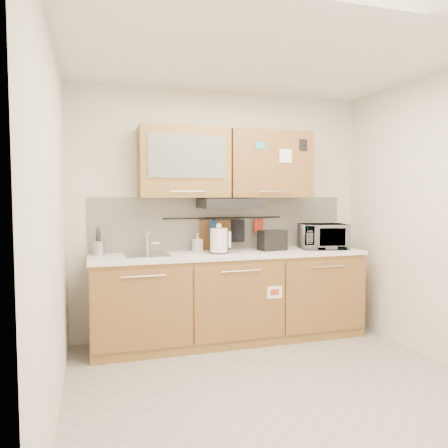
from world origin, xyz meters
TOP-DOWN VIEW (x-y plane):
  - floor at (0.00, 0.00)m, footprint 3.20×3.20m
  - ceiling at (0.00, 0.00)m, footprint 3.20×3.20m
  - wall_back at (0.00, 1.50)m, footprint 3.20×0.00m
  - wall_left at (-1.60, 0.00)m, footprint 0.00×3.00m
  - base_cabinet at (0.00, 1.19)m, footprint 2.80×0.64m
  - countertop at (0.00, 1.19)m, footprint 2.82×0.62m
  - backsplash at (0.00, 1.49)m, footprint 2.80×0.02m
  - upper_cabinets at (-0.00, 1.32)m, footprint 1.82×0.37m
  - range_hood at (0.00, 1.25)m, footprint 0.60×0.46m
  - sink at (-0.85, 1.21)m, footprint 0.42×0.40m
  - utensil_rail at (0.00, 1.45)m, footprint 1.30×0.02m
  - utensil_crock at (-1.30, 1.33)m, footprint 0.14×0.14m
  - kettle at (-0.14, 1.15)m, footprint 0.23×0.21m
  - toaster at (0.47, 1.22)m, footprint 0.30×0.21m
  - microwave at (1.05, 1.18)m, footprint 0.55×0.42m
  - soap_bottle at (-0.31, 1.36)m, footprint 0.10×0.11m
  - cutting_board at (-0.10, 1.44)m, footprint 0.33×0.09m
  - oven_mitt at (-0.10, 1.44)m, footprint 0.13×0.08m
  - dark_pouch at (0.15, 1.44)m, footprint 0.16×0.10m
  - pot_holder at (0.40, 1.44)m, footprint 0.12×0.06m

SIDE VIEW (x-z plane):
  - floor at x=0.00m, z-range 0.00..0.00m
  - base_cabinet at x=0.00m, z-range -0.03..0.85m
  - countertop at x=0.00m, z-range 0.88..0.92m
  - sink at x=-0.85m, z-range 0.79..1.05m
  - utensil_crock at x=-1.30m, z-range 0.85..1.14m
  - soap_bottle at x=-0.31m, z-range 0.92..1.11m
  - toaster at x=0.47m, z-range 0.92..1.14m
  - cutting_board at x=-0.10m, z-range 0.83..1.24m
  - kettle at x=-0.14m, z-range 0.89..1.19m
  - microwave at x=1.05m, z-range 0.92..1.19m
  - dark_pouch at x=0.15m, z-range 1.00..1.24m
  - oven_mitt at x=-0.10m, z-range 1.02..1.24m
  - pot_holder at x=0.40m, z-range 1.09..1.24m
  - backsplash at x=0.00m, z-range 0.92..1.48m
  - utensil_rail at x=0.00m, z-range 1.25..1.27m
  - wall_left at x=-1.60m, z-range -0.20..2.80m
  - wall_back at x=0.00m, z-range -0.30..2.90m
  - range_hood at x=0.00m, z-range 1.37..1.47m
  - upper_cabinets at x=0.00m, z-range 1.48..2.18m
  - ceiling at x=0.00m, z-range 2.60..2.60m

